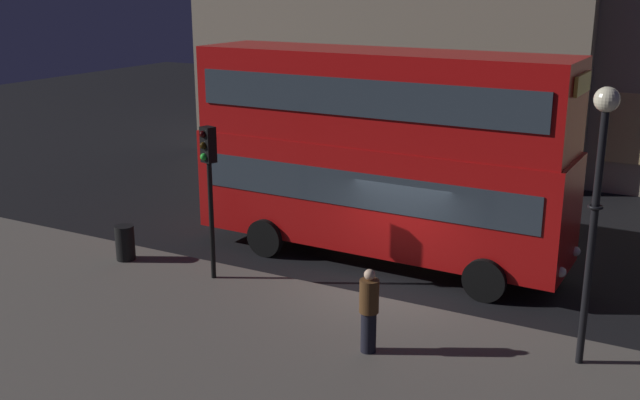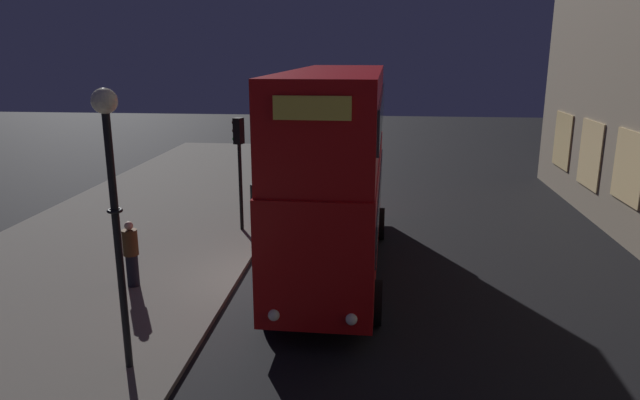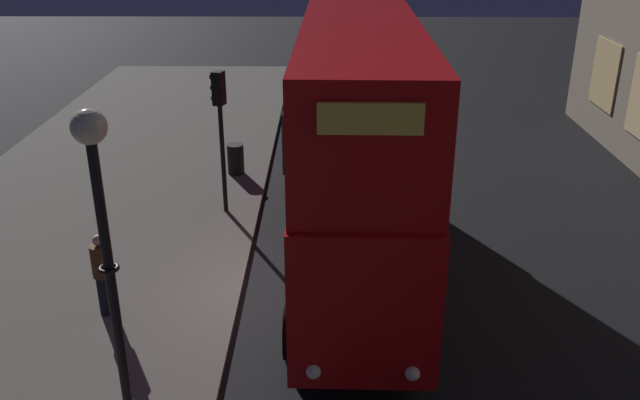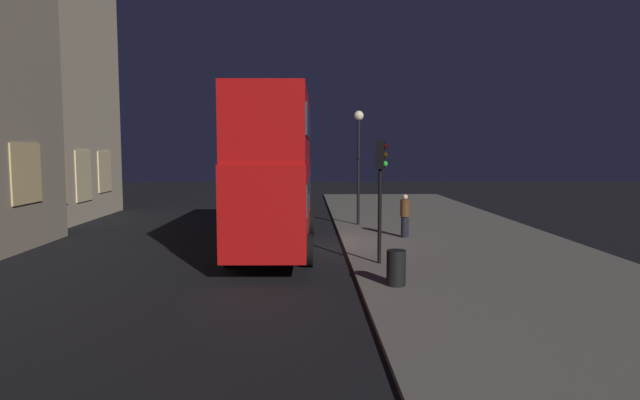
{
  "view_description": "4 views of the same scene",
  "coord_description": "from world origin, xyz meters",
  "px_view_note": "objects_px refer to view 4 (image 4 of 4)",
  "views": [
    {
      "loc": [
        6.48,
        -15.63,
        7.12
      ],
      "look_at": [
        -2.1,
        0.21,
        1.9
      ],
      "focal_mm": 42.14,
      "sensor_mm": 36.0,
      "label": 1
    },
    {
      "loc": [
        14.11,
        2.76,
        6.03
      ],
      "look_at": [
        -2.2,
        1.15,
        1.7
      ],
      "focal_mm": 32.08,
      "sensor_mm": 36.0,
      "label": 2
    },
    {
      "loc": [
        12.45,
        0.99,
        7.6
      ],
      "look_at": [
        -1.47,
        0.86,
        1.56
      ],
      "focal_mm": 37.9,
      "sensor_mm": 36.0,
      "label": 3
    },
    {
      "loc": [
        -20.79,
        0.58,
        3.65
      ],
      "look_at": [
        -3.3,
        0.13,
        2.02
      ],
      "focal_mm": 30.88,
      "sensor_mm": 36.0,
      "label": 4
    }
  ],
  "objects_px": {
    "double_decker_bus": "(275,165)",
    "traffic_light_near_kerb": "(381,176)",
    "pedestrian": "(405,215)",
    "litter_bin": "(396,268)",
    "street_lamp": "(359,145)"
  },
  "relations": [
    {
      "from": "traffic_light_near_kerb",
      "to": "litter_bin",
      "type": "height_order",
      "value": "traffic_light_near_kerb"
    },
    {
      "from": "double_decker_bus",
      "to": "pedestrian",
      "type": "bearing_deg",
      "value": -66.26
    },
    {
      "from": "double_decker_bus",
      "to": "street_lamp",
      "type": "xyz_separation_m",
      "value": [
        5.86,
        -3.55,
        0.75
      ]
    },
    {
      "from": "double_decker_bus",
      "to": "pedestrian",
      "type": "distance_m",
      "value": 5.86
    },
    {
      "from": "double_decker_bus",
      "to": "traffic_light_near_kerb",
      "type": "bearing_deg",
      "value": -129.2
    },
    {
      "from": "litter_bin",
      "to": "double_decker_bus",
      "type": "bearing_deg",
      "value": 31.31
    },
    {
      "from": "traffic_light_near_kerb",
      "to": "pedestrian",
      "type": "relative_size",
      "value": 2.18
    },
    {
      "from": "pedestrian",
      "to": "double_decker_bus",
      "type": "bearing_deg",
      "value": -45.5
    },
    {
      "from": "double_decker_bus",
      "to": "street_lamp",
      "type": "relative_size",
      "value": 1.9
    },
    {
      "from": "traffic_light_near_kerb",
      "to": "pedestrian",
      "type": "xyz_separation_m",
      "value": [
        4.99,
        -1.67,
        -1.84
      ]
    },
    {
      "from": "double_decker_bus",
      "to": "pedestrian",
      "type": "height_order",
      "value": "double_decker_bus"
    },
    {
      "from": "pedestrian",
      "to": "traffic_light_near_kerb",
      "type": "bearing_deg",
      "value": 3.3
    },
    {
      "from": "street_lamp",
      "to": "litter_bin",
      "type": "distance_m",
      "value": 11.96
    },
    {
      "from": "street_lamp",
      "to": "litter_bin",
      "type": "bearing_deg",
      "value": 179.47
    },
    {
      "from": "double_decker_bus",
      "to": "traffic_light_near_kerb",
      "type": "distance_m",
      "value": 4.45
    }
  ]
}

